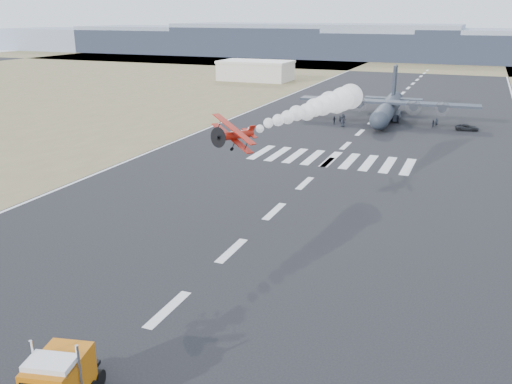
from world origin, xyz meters
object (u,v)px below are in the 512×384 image
Objects in this scene: aerobatic_biplane at (234,135)px; crew_g at (340,119)px; crew_c at (344,119)px; crew_b at (398,120)px; crew_d at (334,120)px; crew_a at (436,123)px; crew_h at (433,124)px; hangar_left at (256,70)px; transport_aircraft at (388,107)px; support_vehicle at (467,128)px; crew_f at (343,118)px; crew_e at (343,123)px.

crew_g is at bearing 103.69° from aerobatic_biplane.
crew_c is (-3.65, 63.81, -9.69)m from aerobatic_biplane.
crew_d is at bearing -144.79° from crew_b.
crew_a is 1.77m from crew_h.
transport_aircraft reaches higher than hangar_left.
transport_aircraft is at bearing 64.67° from support_vehicle.
crew_b is (2.77, -2.92, -2.02)m from transport_aircraft.
hangar_left is at bearing -58.11° from crew_c.
crew_a is 19.11m from crew_f.
support_vehicle is 2.60× the size of crew_c.
hangar_left is at bearing -73.87° from crew_e.
crew_f is (-4.08, 64.94, -9.69)m from aerobatic_biplane.
hangar_left reaches higher than crew_h.
transport_aircraft is 22.04× the size of crew_f.
crew_f is at bearing -156.41° from crew_b.
crew_f reaches higher than crew_g.
crew_g is (-25.29, -1.68, 0.16)m from support_vehicle.
crew_f is (-0.43, 1.13, -0.00)m from crew_c.
aerobatic_biplane reaches higher than hangar_left.
crew_e is at bearing 7.95° from crew_h.
aerobatic_biplane is 62.79m from crew_d.
crew_d is 3.31m from crew_f.
transport_aircraft reaches higher than crew_a.
crew_d is at bearing -4.47° from crew_f.
aerobatic_biplane is at bearing 18.64° from crew_f.
transport_aircraft is 8.44× the size of support_vehicle.
transport_aircraft is 11.36m from crew_g.
crew_h is (18.80, 1.69, 0.03)m from crew_g.
crew_g is 0.96× the size of crew_h.
crew_e is (0.78, -3.83, -0.00)m from crew_c.
crew_e reaches higher than crew_h.
crew_h is (18.00, 1.66, -0.04)m from crew_c.
crew_a is at bearing 66.33° from support_vehicle.
crew_c is 18.08m from crew_h.
crew_h is (7.27, -2.32, 0.03)m from crew_b.
aerobatic_biplane is at bearing -68.59° from hangar_left.
crew_f is (1.11, 3.12, 0.01)m from crew_d.
crew_c is at bearing 167.48° from crew_a.
crew_e is 4.12m from crew_g.
transport_aircraft is 21.97× the size of crew_c.
crew_h is at bearing -178.66° from crew_c.
crew_b is at bearing -46.59° from hangar_left.
crew_a reaches higher than crew_g.
crew_c is 1.20m from crew_f.
aerobatic_biplane is 3.27× the size of crew_h.
hangar_left is 14.19× the size of crew_a.
crew_a is 19.17m from crew_e.
crew_a is (14.90, 67.16, -9.68)m from aerobatic_biplane.
crew_g is (-0.80, -0.03, -0.07)m from crew_c.
crew_b is at bearing 72.68° from support_vehicle.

